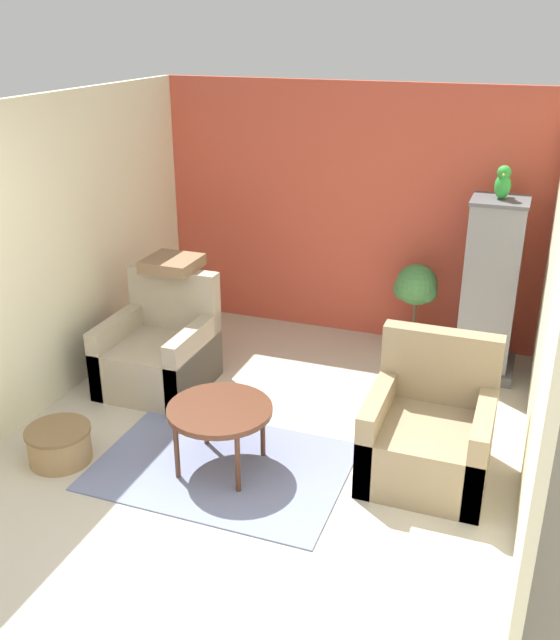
% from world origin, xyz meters
% --- Properties ---
extents(ground_plane, '(20.00, 20.00, 0.00)m').
position_xyz_m(ground_plane, '(0.00, 0.00, 0.00)').
color(ground_plane, beige).
rests_on(ground_plane, ground).
extents(wall_back_accent, '(3.77, 0.06, 2.40)m').
position_xyz_m(wall_back_accent, '(0.00, 3.74, 1.20)').
color(wall_back_accent, '#C64C38').
rests_on(wall_back_accent, ground_plane).
extents(wall_left, '(0.06, 3.71, 2.40)m').
position_xyz_m(wall_left, '(-1.86, 1.86, 1.20)').
color(wall_left, beige).
rests_on(wall_left, ground_plane).
extents(wall_right, '(0.06, 3.71, 2.40)m').
position_xyz_m(wall_right, '(1.86, 1.86, 1.20)').
color(wall_right, beige).
rests_on(wall_right, ground_plane).
extents(area_rug, '(1.72, 1.22, 0.01)m').
position_xyz_m(area_rug, '(-0.15, 1.09, 0.01)').
color(area_rug, slate).
rests_on(area_rug, ground_plane).
extents(coffee_table, '(0.72, 0.72, 0.48)m').
position_xyz_m(coffee_table, '(-0.15, 1.09, 0.44)').
color(coffee_table, '#512D1E').
rests_on(coffee_table, ground_plane).
extents(armchair_left, '(0.81, 0.84, 0.95)m').
position_xyz_m(armchair_left, '(-1.15, 2.04, 0.29)').
color(armchair_left, tan).
rests_on(armchair_left, ground_plane).
extents(armchair_right, '(0.81, 0.84, 0.95)m').
position_xyz_m(armchair_right, '(1.20, 1.53, 0.29)').
color(armchair_right, '#8E7A5B').
rests_on(armchair_right, ground_plane).
extents(birdcage, '(0.56, 0.56, 1.56)m').
position_xyz_m(birdcage, '(1.40, 3.26, 0.76)').
color(birdcage, '#555559').
rests_on(birdcage, ground_plane).
extents(parrot, '(0.13, 0.23, 0.28)m').
position_xyz_m(parrot, '(1.40, 3.26, 1.68)').
color(parrot, green).
rests_on(parrot, birdcage).
extents(potted_plant, '(0.41, 0.38, 0.88)m').
position_xyz_m(potted_plant, '(0.75, 3.40, 0.54)').
color(potted_plant, beige).
rests_on(potted_plant, ground_plane).
extents(wicker_basket, '(0.46, 0.46, 0.26)m').
position_xyz_m(wicker_basket, '(-1.27, 0.78, 0.14)').
color(wicker_basket, '#A37F51').
rests_on(wicker_basket, ground_plane).
extents(throw_pillow, '(0.43, 0.43, 0.10)m').
position_xyz_m(throw_pillow, '(-1.15, 2.34, 1.00)').
color(throw_pillow, '#846647').
rests_on(throw_pillow, armchair_left).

